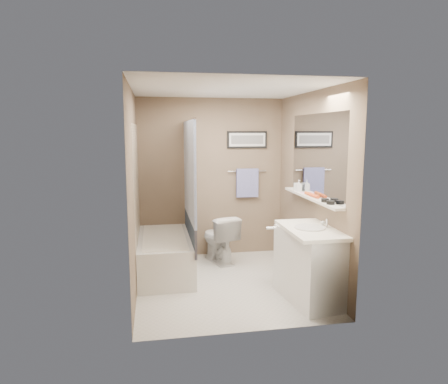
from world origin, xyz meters
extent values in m
plane|color=beige|center=(0.00, 0.00, 0.00)|extent=(2.50, 2.50, 0.00)
cube|color=silver|center=(0.00, 0.00, 2.38)|extent=(2.20, 2.50, 0.04)
cube|color=brown|center=(0.00, 1.23, 1.20)|extent=(2.20, 0.04, 2.40)
cube|color=brown|center=(0.00, -1.23, 1.20)|extent=(2.20, 0.04, 2.40)
cube|color=brown|center=(-1.08, 0.00, 1.20)|extent=(0.04, 2.50, 2.40)
cube|color=brown|center=(1.08, 0.00, 1.20)|extent=(0.04, 2.50, 2.40)
cube|color=#BCA98E|center=(-1.09, 0.50, 1.00)|extent=(0.02, 1.55, 2.00)
cylinder|color=silver|center=(-0.40, 0.50, 2.05)|extent=(0.02, 1.55, 0.02)
cube|color=silver|center=(-0.40, 0.50, 1.40)|extent=(0.03, 1.45, 1.28)
cube|color=#273549|center=(-0.40, 0.50, 0.58)|extent=(0.03, 1.45, 0.36)
cube|color=silver|center=(1.09, -0.15, 1.62)|extent=(0.02, 1.60, 1.00)
cube|color=silver|center=(1.04, -0.15, 1.10)|extent=(0.12, 1.60, 0.03)
cylinder|color=silver|center=(0.55, 1.22, 1.30)|extent=(0.60, 0.02, 0.02)
cube|color=#9CA2E4|center=(0.55, 1.20, 1.12)|extent=(0.34, 0.05, 0.44)
cube|color=black|center=(0.55, 1.23, 1.78)|extent=(0.62, 0.02, 0.26)
cube|color=white|center=(0.55, 1.22, 1.78)|extent=(0.56, 0.00, 0.20)
cube|color=#595959|center=(0.55, 1.22, 1.78)|extent=(0.50, 0.00, 0.13)
cube|color=silver|center=(0.55, -1.24, 1.00)|extent=(0.80, 0.02, 2.00)
cylinder|color=silver|center=(0.22, -1.19, 1.00)|extent=(0.10, 0.02, 0.02)
cube|color=silver|center=(-0.75, 0.54, 0.25)|extent=(0.72, 1.51, 0.50)
cube|color=silver|center=(-0.75, 0.54, 0.50)|extent=(0.56, 1.36, 0.02)
imported|color=silver|center=(0.05, 0.87, 0.35)|extent=(0.58, 0.77, 0.71)
cube|color=white|center=(0.85, -0.65, 0.40)|extent=(0.61, 0.96, 0.80)
cube|color=white|center=(0.84, -0.65, 0.82)|extent=(0.54, 0.96, 0.04)
cylinder|color=silver|center=(0.83, -0.65, 0.85)|extent=(0.34, 0.34, 0.01)
cylinder|color=silver|center=(1.03, -0.65, 0.89)|extent=(0.02, 0.02, 0.10)
sphere|color=silver|center=(1.03, -0.55, 0.87)|extent=(0.05, 0.05, 0.05)
cylinder|color=black|center=(1.04, -0.71, 1.14)|extent=(0.09, 0.09, 0.04)
cylinder|color=black|center=(1.04, -0.57, 1.14)|extent=(0.09, 0.09, 0.04)
cylinder|color=#C6451C|center=(1.04, -0.25, 1.14)|extent=(0.06, 0.22, 0.04)
cylinder|color=#CB4F1C|center=(1.04, -0.12, 1.14)|extent=(0.06, 0.22, 0.04)
cube|color=#F897C2|center=(1.04, 0.08, 1.12)|extent=(0.05, 0.16, 0.01)
cylinder|color=silver|center=(1.04, 0.35, 1.17)|extent=(0.08, 0.08, 0.10)
imported|color=#999999|center=(1.04, 0.27, 1.19)|extent=(0.07, 0.07, 0.15)
camera|label=1|loc=(-0.87, -4.74, 1.91)|focal=32.00mm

